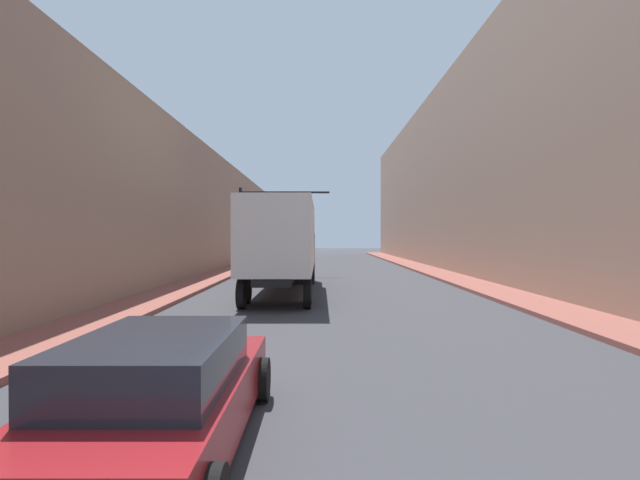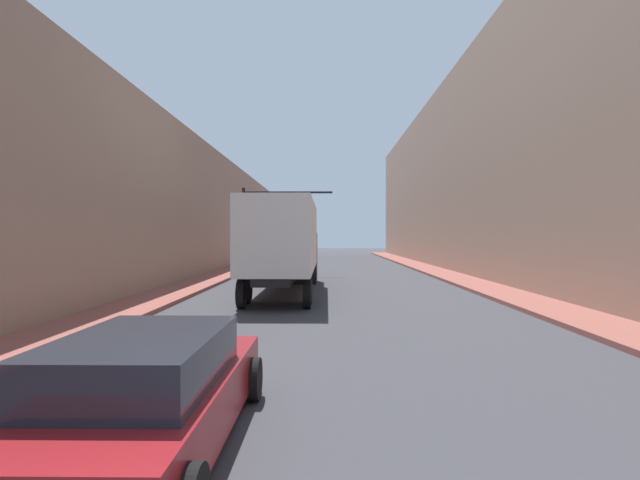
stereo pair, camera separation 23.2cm
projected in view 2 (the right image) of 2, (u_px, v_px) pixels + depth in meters
The scene contains 7 objects.
sidewalk_right at pixel (446, 275), 30.67m from camera, with size 2.08×80.00×0.15m.
sidewalk_left at pixel (223, 275), 30.85m from camera, with size 2.08×80.00×0.15m.
building_right at pixel (512, 165), 30.56m from camera, with size 6.00×80.00×13.64m.
building_left at pixel (157, 209), 30.87m from camera, with size 6.00×80.00×8.34m.
semi_truck at pixel (285, 243), 21.45m from camera, with size 2.53×11.76×3.83m.
sedan_car at pixel (148, 394), 5.69m from camera, with size 2.09×4.78×1.37m.
traffic_signal_gantry at pixel (266, 214), 31.51m from camera, with size 5.73×0.35×5.52m.
Camera 2 is at (-0.44, -0.75, 2.46)m, focal length 28.00 mm.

